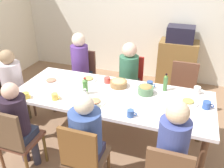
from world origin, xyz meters
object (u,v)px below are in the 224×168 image
Objects in this scene: cup_0 at (197,90)px; cup_3 at (107,80)px; cup_1 at (175,123)px; bottle_1 at (85,100)px; person_2 at (18,121)px; cup_2 at (207,105)px; chair_4 at (182,89)px; bowl_1 at (146,89)px; bottle_0 at (165,83)px; side_cabinet at (177,64)px; plate_2 at (51,81)px; bottle_2 at (85,86)px; person_0 at (128,72)px; chair_0 at (130,81)px; plate_1 at (188,102)px; bowl_0 at (119,83)px; cup_7 at (55,97)px; cup_5 at (26,95)px; chair_2 at (15,138)px; plate_0 at (95,102)px; microwave at (181,34)px; person_5 at (80,64)px; person_1 at (13,80)px; person_3 at (172,152)px; plate_3 at (88,79)px; person_6 at (86,135)px; chair_6 at (84,156)px; chair_5 at (83,74)px; chair_1 at (10,90)px.

cup_0 is 1.17m from cup_3.
bottle_1 reaches higher than cup_1.
person_2 reaches higher than cup_2.
chair_4 is 4.69× the size of bowl_1.
bottle_0 is 0.26× the size of side_cabinet.
bottle_2 is (0.59, -0.15, 0.09)m from plate_2.
person_0 is 1.32m from cup_2.
chair_4 is at bearing 0.00° from chair_0.
bottle_0 is (0.60, -0.45, 0.14)m from person_0.
chair_0 is 3.97× the size of bottle_2.
plate_1 is 0.21m from cup_2.
bowl_0 is 0.67m from bottle_1.
bowl_1 is 1.11m from cup_7.
bottle_1 is (-1.08, -0.51, 0.11)m from plate_1.
chair_4 is at bearing 35.77° from cup_5.
person_0 is 1.84m from chair_2.
bowl_0 reaches higher than plate_1.
plate_0 is 2.36m from microwave.
chair_2 is 3.23m from microwave.
person_5 is 5.47× the size of bottle_2.
person_5 reaches higher than person_1.
person_3 is 1.12m from bottle_0.
chair_4 is 3.55× the size of plate_3.
person_6 is 1.03m from cup_5.
bottle_0 is (0.60, 1.19, 0.34)m from chair_6.
cup_7 is at bearing -20.09° from person_1.
chair_4 is at bearing 51.98° from bottle_1.
person_3 reaches higher than person_1.
plate_3 is at bearing -155.17° from chair_4.
bowl_1 is at bearing -57.63° from person_0.
side_cabinet is at bearing 39.47° from person_5.
cup_5 is at bearing -123.80° from side_cabinet.
chair_6 is (-0.00, -1.73, 0.00)m from chair_0.
bottle_2 is at bearing -62.45° from chair_5.
cup_3 is (-0.03, 0.53, 0.03)m from plate_0.
chair_1 is at bearing -171.66° from bottle_0.
person_3 is at bearing -45.12° from chair_5.
cup_7 is (0.90, -0.33, 0.08)m from person_1.
chair_6 is 1.38m from bottle_0.
person_2 is at bearing -44.41° from chair_1.
chair_1 is 2.26m from bottle_0.
person_1 is 1.10m from plate_3.
chair_5 is at bearing 173.61° from person_0.
cup_0 is at bearing 28.62° from plate_0.
plate_0 is 0.53× the size of microwave.
person_2 is (0.79, -0.77, 0.16)m from chair_1.
chair_0 is 1.75m from person_1.
chair_5 is 1.91m from chair_6.
bottle_0 is at bearing 25.24° from cup_5.
bowl_1 is 0.80m from bottle_1.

